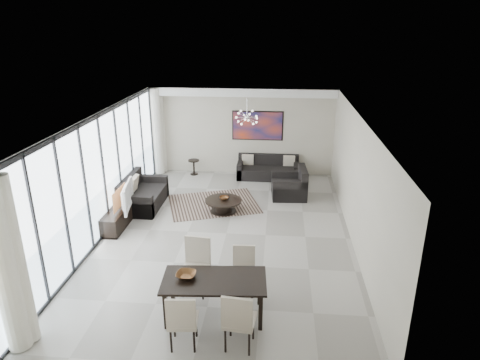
# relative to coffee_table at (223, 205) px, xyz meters

# --- Properties ---
(room_shell) EXTENTS (6.00, 9.00, 2.90)m
(room_shell) POSITION_rel_coffee_table_xyz_m (0.70, -1.26, 1.25)
(room_shell) COLOR #A8A39B
(room_shell) RESTS_ON ground
(window_wall) EXTENTS (0.37, 8.95, 2.90)m
(window_wall) POSITION_rel_coffee_table_xyz_m (-2.62, -1.26, 1.27)
(window_wall) COLOR silver
(window_wall) RESTS_ON floor
(soffit) EXTENTS (5.98, 0.40, 0.26)m
(soffit) POSITION_rel_coffee_table_xyz_m (0.24, 3.04, 2.57)
(soffit) COLOR white
(soffit) RESTS_ON room_shell
(painting) EXTENTS (1.68, 0.04, 0.98)m
(painting) POSITION_rel_coffee_table_xyz_m (0.74, 3.21, 1.45)
(painting) COLOR #CA3F1C
(painting) RESTS_ON room_shell
(chandelier) EXTENTS (0.66, 0.66, 0.71)m
(chandelier) POSITION_rel_coffee_table_xyz_m (0.54, 1.24, 2.15)
(chandelier) COLOR silver
(chandelier) RESTS_ON room_shell
(rug) EXTENTS (2.90, 2.55, 0.01)m
(rug) POSITION_rel_coffee_table_xyz_m (-0.35, 0.49, -0.19)
(rug) COLOR black
(rug) RESTS_ON floor
(coffee_table) EXTENTS (0.99, 0.99, 0.35)m
(coffee_table) POSITION_rel_coffee_table_xyz_m (0.00, 0.00, 0.00)
(coffee_table) COLOR black
(coffee_table) RESTS_ON floor
(bowl_coffee) EXTENTS (0.26, 0.26, 0.08)m
(bowl_coffee) POSITION_rel_coffee_table_xyz_m (0.02, 0.02, 0.19)
(bowl_coffee) COLOR brown
(bowl_coffee) RESTS_ON coffee_table
(sofa_main) EXTENTS (2.01, 0.82, 0.73)m
(sofa_main) POSITION_rel_coffee_table_xyz_m (1.12, 2.81, 0.05)
(sofa_main) COLOR black
(sofa_main) RESTS_ON floor
(loveseat) EXTENTS (0.98, 1.74, 0.87)m
(loveseat) POSITION_rel_coffee_table_xyz_m (-2.32, 0.18, 0.10)
(loveseat) COLOR black
(loveseat) RESTS_ON floor
(armchair) EXTENTS (1.06, 1.11, 0.88)m
(armchair) POSITION_rel_coffee_table_xyz_m (1.83, 1.27, 0.10)
(armchair) COLOR black
(armchair) RESTS_ON floor
(side_table) EXTENTS (0.37, 0.37, 0.51)m
(side_table) POSITION_rel_coffee_table_xyz_m (-1.38, 2.89, 0.14)
(side_table) COLOR black
(side_table) RESTS_ON floor
(tv_console) EXTENTS (0.42, 1.50, 0.47)m
(tv_console) POSITION_rel_coffee_table_xyz_m (-2.52, -1.08, 0.04)
(tv_console) COLOR black
(tv_console) RESTS_ON floor
(television) EXTENTS (0.34, 1.14, 0.65)m
(television) POSITION_rel_coffee_table_xyz_m (-2.36, -1.03, 0.60)
(television) COLOR gray
(television) RESTS_ON tv_console
(dining_table) EXTENTS (1.84, 1.02, 0.74)m
(dining_table) POSITION_rel_coffee_table_xyz_m (0.41, -4.36, 0.46)
(dining_table) COLOR black
(dining_table) RESTS_ON floor
(dining_chair_sw) EXTENTS (0.50, 0.50, 1.00)m
(dining_chair_sw) POSITION_rel_coffee_table_xyz_m (0.04, -5.21, 0.38)
(dining_chair_sw) COLOR beige
(dining_chair_sw) RESTS_ON floor
(dining_chair_se) EXTENTS (0.53, 0.53, 1.05)m
(dining_chair_se) POSITION_rel_coffee_table_xyz_m (0.91, -5.16, 0.41)
(dining_chair_se) COLOR beige
(dining_chair_se) RESTS_ON floor
(dining_chair_nw) EXTENTS (0.54, 0.54, 1.08)m
(dining_chair_nw) POSITION_rel_coffee_table_xyz_m (-0.04, -3.60, 0.43)
(dining_chair_nw) COLOR beige
(dining_chair_nw) RESTS_ON floor
(dining_chair_ne) EXTENTS (0.44, 0.44, 0.92)m
(dining_chair_ne) POSITION_rel_coffee_table_xyz_m (0.85, -3.55, 0.33)
(dining_chair_ne) COLOR beige
(dining_chair_ne) RESTS_ON floor
(bowl_dining) EXTENTS (0.37, 0.37, 0.08)m
(bowl_dining) POSITION_rel_coffee_table_xyz_m (-0.08, -4.33, 0.59)
(bowl_dining) COLOR brown
(bowl_dining) RESTS_ON dining_table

